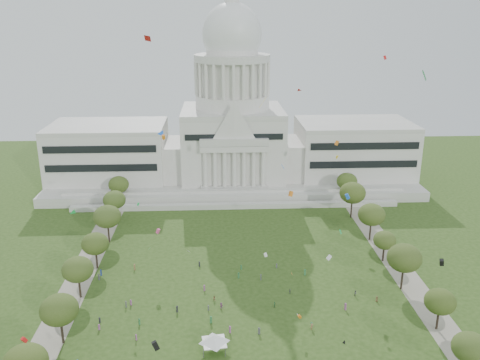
# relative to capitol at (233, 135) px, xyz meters

# --- Properties ---
(ground) EXTENTS (400.00, 400.00, 0.00)m
(ground) POSITION_rel_capitol_xyz_m (0.00, -113.59, -22.30)
(ground) COLOR #2A4515
(ground) RESTS_ON ground
(capitol) EXTENTS (160.00, 64.50, 91.30)m
(capitol) POSITION_rel_capitol_xyz_m (0.00, 0.00, 0.00)
(capitol) COLOR #BCB9B0
(capitol) RESTS_ON ground
(path_left) EXTENTS (8.00, 160.00, 0.04)m
(path_left) POSITION_rel_capitol_xyz_m (-48.00, -83.59, -22.28)
(path_left) COLOR gray
(path_left) RESTS_ON ground
(path_right) EXTENTS (8.00, 160.00, 0.04)m
(path_right) POSITION_rel_capitol_xyz_m (48.00, -83.59, -22.28)
(path_right) COLOR gray
(path_right) RESTS_ON ground
(row_tree_r_0) EXTENTS (7.67, 7.67, 10.91)m
(row_tree_r_0) POSITION_rel_capitol_xyz_m (44.94, -133.18, -14.55)
(row_tree_r_0) COLOR black
(row_tree_r_0) RESTS_ON ground
(row_tree_l_1) EXTENTS (8.86, 8.86, 12.59)m
(row_tree_l_1) POSITION_rel_capitol_xyz_m (-44.07, -116.55, -13.34)
(row_tree_l_1) COLOR black
(row_tree_l_1) RESTS_ON ground
(row_tree_r_1) EXTENTS (7.58, 7.58, 10.78)m
(row_tree_r_1) POSITION_rel_capitol_xyz_m (46.22, -115.34, -14.64)
(row_tree_r_1) COLOR black
(row_tree_r_1) RESTS_ON ground
(row_tree_l_2) EXTENTS (8.42, 8.42, 11.97)m
(row_tree_l_2) POSITION_rel_capitol_xyz_m (-45.04, -96.29, -13.79)
(row_tree_l_2) COLOR black
(row_tree_l_2) RESTS_ON ground
(row_tree_r_2) EXTENTS (9.55, 9.55, 13.58)m
(row_tree_r_2) POSITION_rel_capitol_xyz_m (44.17, -96.15, -12.64)
(row_tree_r_2) COLOR black
(row_tree_r_2) RESTS_ON ground
(row_tree_l_3) EXTENTS (8.12, 8.12, 11.55)m
(row_tree_l_3) POSITION_rel_capitol_xyz_m (-44.09, -79.67, -14.09)
(row_tree_l_3) COLOR black
(row_tree_l_3) RESTS_ON ground
(row_tree_r_3) EXTENTS (7.01, 7.01, 9.98)m
(row_tree_r_3) POSITION_rel_capitol_xyz_m (44.40, -79.10, -15.21)
(row_tree_r_3) COLOR black
(row_tree_r_3) RESTS_ON ground
(row_tree_l_4) EXTENTS (9.29, 9.29, 13.21)m
(row_tree_l_4) POSITION_rel_capitol_xyz_m (-44.08, -61.17, -12.90)
(row_tree_l_4) COLOR black
(row_tree_l_4) RESTS_ON ground
(row_tree_r_4) EXTENTS (9.19, 9.19, 13.06)m
(row_tree_r_4) POSITION_rel_capitol_xyz_m (44.76, -63.55, -13.01)
(row_tree_r_4) COLOR black
(row_tree_r_4) RESTS_ON ground
(row_tree_l_5) EXTENTS (8.33, 8.33, 11.85)m
(row_tree_l_5) POSITION_rel_capitol_xyz_m (-45.22, -42.58, -13.88)
(row_tree_l_5) COLOR black
(row_tree_l_5) RESTS_ON ground
(row_tree_r_5) EXTENTS (9.82, 9.82, 13.96)m
(row_tree_r_5) POSITION_rel_capitol_xyz_m (43.49, -43.40, -12.37)
(row_tree_r_5) COLOR black
(row_tree_r_5) RESTS_ON ground
(row_tree_l_6) EXTENTS (8.19, 8.19, 11.64)m
(row_tree_l_6) POSITION_rel_capitol_xyz_m (-46.87, -24.45, -14.02)
(row_tree_l_6) COLOR black
(row_tree_l_6) RESTS_ON ground
(row_tree_r_6) EXTENTS (8.42, 8.42, 11.97)m
(row_tree_r_6) POSITION_rel_capitol_xyz_m (45.96, -25.46, -13.79)
(row_tree_r_6) COLOR black
(row_tree_r_6) RESTS_ON ground
(event_tent) EXTENTS (8.28, 8.28, 4.12)m
(event_tent) POSITION_rel_capitol_xyz_m (-8.45, -121.13, -19.10)
(event_tent) COLOR #4C4C4C
(event_tent) RESTS_ON ground
(person_0) EXTENTS (0.94, 0.82, 1.63)m
(person_0) POSITION_rel_capitol_xyz_m (35.29, -102.35, -21.48)
(person_0) COLOR olive
(person_0) RESTS_ON ground
(person_2) EXTENTS (0.90, 0.96, 1.69)m
(person_2) POSITION_rel_capitol_xyz_m (30.35, -99.22, -21.45)
(person_2) COLOR #4C4C51
(person_2) RESTS_ON ground
(person_3) EXTENTS (0.84, 1.25, 1.76)m
(person_3) POSITION_rel_capitol_xyz_m (15.46, -113.62, -21.41)
(person_3) COLOR #33723F
(person_3) RESTS_ON ground
(person_4) EXTENTS (0.69, 1.01, 1.57)m
(person_4) POSITION_rel_capitol_xyz_m (7.47, -103.70, -21.51)
(person_4) COLOR #33723F
(person_4) RESTS_ON ground
(person_5) EXTENTS (1.35, 1.59, 1.64)m
(person_5) POSITION_rel_capitol_xyz_m (-6.65, -103.56, -21.48)
(person_5) COLOR #994C8C
(person_5) RESTS_ON ground
(person_8) EXTENTS (0.81, 0.53, 1.59)m
(person_8) POSITION_rel_capitol_xyz_m (-8.53, -99.83, -21.50)
(person_8) COLOR olive
(person_8) RESTS_ON ground
(person_9) EXTENTS (1.24, 1.05, 1.71)m
(person_9) POSITION_rel_capitol_xyz_m (15.44, -114.23, -21.44)
(person_9) COLOR olive
(person_9) RESTS_ON ground
(person_10) EXTENTS (0.75, 0.97, 1.46)m
(person_10) POSITION_rel_capitol_xyz_m (12.48, -97.11, -21.56)
(person_10) COLOR #4C4C51
(person_10) RESTS_ON ground
(distant_crowd) EXTENTS (68.36, 36.72, 1.93)m
(distant_crowd) POSITION_rel_capitol_xyz_m (-13.25, -97.79, -21.42)
(distant_crowd) COLOR #994C8C
(distant_crowd) RESTS_ON ground
(kite_swarm) EXTENTS (87.40, 108.02, 65.34)m
(kite_swarm) POSITION_rel_capitol_xyz_m (5.27, -104.73, 6.75)
(kite_swarm) COLOR yellow
(kite_swarm) RESTS_ON ground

